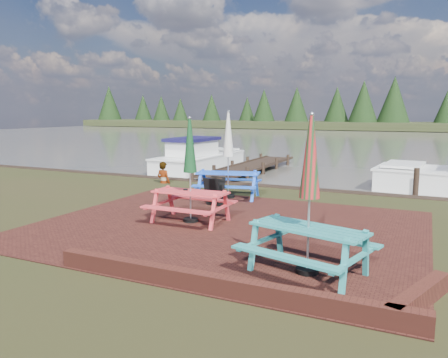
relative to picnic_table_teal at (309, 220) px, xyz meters
name	(u,v)px	position (x,y,z in m)	size (l,w,h in m)	color
ground	(207,238)	(-2.53, 1.18, -0.95)	(120.00, 120.00, 0.00)	black
paving	(226,227)	(-2.53, 2.18, -0.94)	(9.00, 7.50, 0.02)	#341510
brick_wall	(261,288)	(-0.39, -1.24, -0.80)	(6.21, 1.79, 0.30)	#4C1E16
water	(380,140)	(-2.53, 38.18, -0.95)	(120.00, 60.00, 0.02)	#413F38
far_treeline	(400,108)	(-2.53, 67.18, 2.33)	(120.00, 10.00, 8.10)	black
picnic_table_teal	(309,220)	(0.00, 0.00, 0.00)	(2.35, 2.19, 2.72)	teal
picnic_table_red	(190,187)	(-3.55, 2.24, -0.04)	(1.89, 1.69, 2.61)	#DA383E
picnic_table_blue	(228,168)	(-3.99, 5.48, 0.01)	(2.36, 2.20, 2.76)	blue
chalkboard	(214,191)	(-3.87, 4.23, -0.52)	(0.55, 0.56, 0.85)	black
jetty	(250,167)	(-6.03, 12.45, -0.84)	(1.76, 9.08, 1.00)	black
boat_jetty	(199,159)	(-8.84, 12.46, -0.60)	(2.31, 6.38, 1.84)	silver
person	(163,162)	(-7.52, 7.14, -0.13)	(0.60, 0.39, 1.65)	gray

